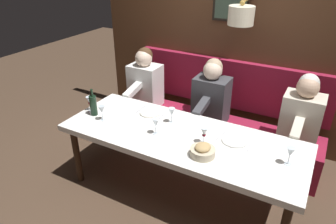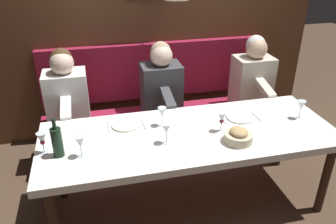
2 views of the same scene
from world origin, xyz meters
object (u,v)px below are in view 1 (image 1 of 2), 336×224
wine_glass_1 (290,153)px  diner_nearest (302,113)px  diner_near (211,94)px  wine_glass_4 (102,110)px  wine_bottle (93,105)px  wine_glass_3 (156,123)px  bread_bowl (203,151)px  wine_glass_0 (204,132)px  wine_glass_5 (90,101)px  diner_middle (145,80)px  dining_table (181,140)px  wine_glass_2 (172,112)px

wine_glass_1 → diner_nearest: bearing=1.1°
diner_near → wine_glass_4: 1.30m
wine_bottle → diner_near: bearing=-44.8°
wine_glass_3 → bread_bowl: size_ratio=0.75×
wine_glass_0 → wine_glass_3: same height
diner_nearest → wine_glass_4: size_ratio=4.82×
wine_glass_3 → wine_glass_5: size_ratio=1.00×
diner_middle → wine_glass_3: diner_middle is taller
dining_table → wine_glass_1: 1.00m
diner_nearest → diner_middle: (0.00, 1.95, 0.00)m
dining_table → bread_bowl: 0.40m
dining_table → diner_middle: diner_middle is taller
diner_middle → wine_glass_5: 0.92m
diner_middle → diner_nearest: bearing=-90.0°
wine_glass_2 → wine_bottle: (-0.25, 0.81, -0.00)m
wine_glass_2 → wine_glass_3: size_ratio=1.00×
wine_glass_3 → wine_glass_5: bearing=85.1°
wine_glass_5 → wine_bottle: bearing=-120.1°
diner_nearest → wine_glass_2: (-0.72, 1.16, 0.04)m
dining_table → wine_glass_2: bearing=49.2°
wine_glass_4 → wine_bottle: bearing=72.8°
wine_glass_2 → bread_bowl: size_ratio=0.75×
wine_glass_3 → wine_bottle: 0.78m
diner_near → bread_bowl: (-1.10, -0.36, -0.03)m
wine_glass_2 → wine_glass_5: size_ratio=1.00×
diner_near → wine_glass_3: diner_near is taller
diner_near → wine_bottle: 1.37m
diner_nearest → bread_bowl: 1.28m
wine_glass_2 → wine_glass_3: same height
wine_glass_3 → diner_nearest: bearing=-50.4°
wine_bottle → diner_nearest: bearing=-63.8°
diner_nearest → wine_glass_3: bearing=129.6°
diner_near → wine_glass_4: bearing=141.6°
dining_table → diner_near: (0.88, 0.04, 0.14)m
diner_nearest → bread_bowl: bearing=149.2°
diner_nearest → wine_glass_1: diner_nearest is taller
wine_glass_1 → wine_glass_5: 2.10m
dining_table → wine_glass_2: size_ratio=14.45×
bread_bowl → diner_near: bearing=18.0°
dining_table → diner_middle: bearing=47.9°
dining_table → wine_glass_3: size_ratio=14.45×
dining_table → wine_glass_5: 1.13m
diner_nearest → bread_bowl: diner_nearest is taller
wine_glass_5 → bread_bowl: bearing=-97.5°
wine_glass_5 → wine_glass_4: bearing=-112.7°
wine_bottle → bread_bowl: 1.33m
wine_glass_1 → wine_glass_5: size_ratio=1.00×
diner_middle → wine_glass_0: 1.53m
wine_glass_2 → wine_bottle: bearing=107.4°
dining_table → wine_glass_2: wine_glass_2 is taller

